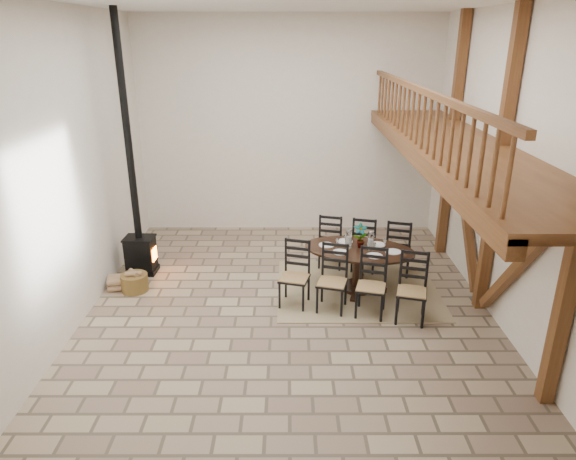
{
  "coord_description": "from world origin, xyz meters",
  "views": [
    {
      "loc": [
        -0.03,
        -8.06,
        4.54
      ],
      "look_at": [
        -0.02,
        0.4,
        1.31
      ],
      "focal_mm": 32.0,
      "sensor_mm": 36.0,
      "label": 1
    }
  ],
  "objects_px": {
    "wood_stove": "(137,219)",
    "log_basket": "(135,282)",
    "dining_table": "(357,271)",
    "log_stack": "(118,283)"
  },
  "relations": [
    {
      "from": "log_stack",
      "to": "wood_stove",
      "type": "bearing_deg",
      "value": 69.7
    },
    {
      "from": "dining_table",
      "to": "log_stack",
      "type": "xyz_separation_m",
      "value": [
        -4.52,
        0.13,
        -0.3
      ]
    },
    {
      "from": "dining_table",
      "to": "wood_stove",
      "type": "distance_m",
      "value": 4.4
    },
    {
      "from": "log_stack",
      "to": "dining_table",
      "type": "bearing_deg",
      "value": -1.6
    },
    {
      "from": "wood_stove",
      "to": "log_basket",
      "type": "distance_m",
      "value": 1.26
    },
    {
      "from": "log_basket",
      "to": "log_stack",
      "type": "bearing_deg",
      "value": 167.83
    },
    {
      "from": "log_basket",
      "to": "log_stack",
      "type": "height_order",
      "value": "log_basket"
    },
    {
      "from": "wood_stove",
      "to": "log_basket",
      "type": "bearing_deg",
      "value": -81.83
    },
    {
      "from": "dining_table",
      "to": "log_basket",
      "type": "height_order",
      "value": "dining_table"
    },
    {
      "from": "dining_table",
      "to": "wood_stove",
      "type": "xyz_separation_m",
      "value": [
        -4.26,
        0.85,
        0.72
      ]
    }
  ]
}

